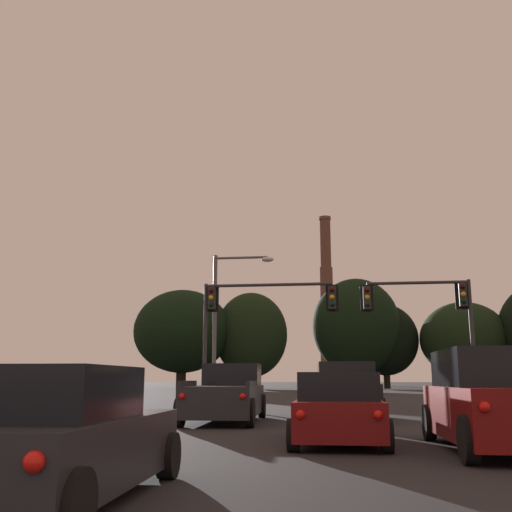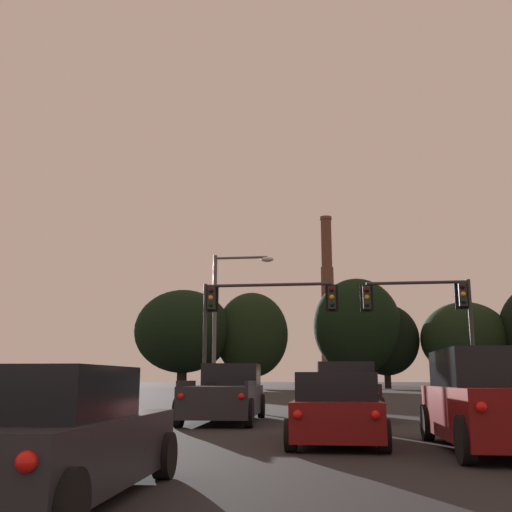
{
  "view_description": "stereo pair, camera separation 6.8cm",
  "coord_description": "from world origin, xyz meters",
  "px_view_note": "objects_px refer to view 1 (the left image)",
  "views": [
    {
      "loc": [
        -0.01,
        -0.22,
        1.3
      ],
      "look_at": [
        -4.37,
        33.56,
        8.33
      ],
      "focal_mm": 42.0,
      "sensor_mm": 36.0,
      "label": 1
    },
    {
      "loc": [
        0.05,
        -0.21,
        1.3
      ],
      "look_at": [
        -4.37,
        33.56,
        8.33
      ],
      "focal_mm": 42.0,
      "sensor_mm": 36.0,
      "label": 2
    }
  ],
  "objects_px": {
    "suv_center_lane_front": "(345,392)",
    "traffic_light_overhead_right": "(433,310)",
    "traffic_light_overhead_left": "(250,311)",
    "pickup_truck_left_lane_front": "(227,395)",
    "smokestack": "(327,317)",
    "hatchback_center_lane_second": "(339,410)",
    "suv_right_lane_second": "(495,401)",
    "hatchback_left_lane_third": "(55,439)",
    "street_lamp": "(225,310)"
  },
  "relations": [
    {
      "from": "street_lamp",
      "to": "hatchback_center_lane_second",
      "type": "bearing_deg",
      "value": -71.85
    },
    {
      "from": "suv_right_lane_second",
      "to": "smokestack",
      "type": "height_order",
      "value": "smokestack"
    },
    {
      "from": "suv_right_lane_second",
      "to": "traffic_light_overhead_left",
      "type": "relative_size",
      "value": 0.78
    },
    {
      "from": "hatchback_center_lane_second",
      "to": "traffic_light_overhead_left",
      "type": "xyz_separation_m",
      "value": [
        -3.83,
        14.22,
        3.71
      ]
    },
    {
      "from": "hatchback_center_lane_second",
      "to": "street_lamp",
      "type": "distance_m",
      "value": 17.94
    },
    {
      "from": "traffic_light_overhead_right",
      "to": "hatchback_left_lane_third",
      "type": "bearing_deg",
      "value": -109.66
    },
    {
      "from": "smokestack",
      "to": "hatchback_center_lane_second",
      "type": "bearing_deg",
      "value": -89.36
    },
    {
      "from": "suv_center_lane_front",
      "to": "hatchback_center_lane_second",
      "type": "distance_m",
      "value": 7.92
    },
    {
      "from": "pickup_truck_left_lane_front",
      "to": "hatchback_center_lane_second",
      "type": "height_order",
      "value": "pickup_truck_left_lane_front"
    },
    {
      "from": "traffic_light_overhead_left",
      "to": "traffic_light_overhead_right",
      "type": "bearing_deg",
      "value": 0.12
    },
    {
      "from": "pickup_truck_left_lane_front",
      "to": "hatchback_center_lane_second",
      "type": "bearing_deg",
      "value": -63.72
    },
    {
      "from": "smokestack",
      "to": "street_lamp",
      "type": "bearing_deg",
      "value": -92.15
    },
    {
      "from": "hatchback_center_lane_second",
      "to": "traffic_light_overhead_right",
      "type": "bearing_deg",
      "value": 73.36
    },
    {
      "from": "pickup_truck_left_lane_front",
      "to": "suv_right_lane_second",
      "type": "height_order",
      "value": "suv_right_lane_second"
    },
    {
      "from": "pickup_truck_left_lane_front",
      "to": "suv_right_lane_second",
      "type": "bearing_deg",
      "value": -51.26
    },
    {
      "from": "street_lamp",
      "to": "smokestack",
      "type": "relative_size",
      "value": 0.19
    },
    {
      "from": "pickup_truck_left_lane_front",
      "to": "suv_center_lane_front",
      "type": "height_order",
      "value": "suv_center_lane_front"
    },
    {
      "from": "suv_center_lane_front",
      "to": "traffic_light_overhead_right",
      "type": "xyz_separation_m",
      "value": [
        4.05,
        6.32,
        3.4
      ]
    },
    {
      "from": "traffic_light_overhead_right",
      "to": "smokestack",
      "type": "relative_size",
      "value": 0.15
    },
    {
      "from": "suv_right_lane_second",
      "to": "hatchback_center_lane_second",
      "type": "bearing_deg",
      "value": 161.7
    },
    {
      "from": "hatchback_left_lane_third",
      "to": "smokestack",
      "type": "xyz_separation_m",
      "value": [
        1.69,
        130.84,
        14.55
      ]
    },
    {
      "from": "suv_center_lane_front",
      "to": "smokestack",
      "type": "distance_m",
      "value": 117.3
    },
    {
      "from": "suv_center_lane_front",
      "to": "traffic_light_overhead_right",
      "type": "relative_size",
      "value": 0.88
    },
    {
      "from": "street_lamp",
      "to": "smokestack",
      "type": "bearing_deg",
      "value": 87.85
    },
    {
      "from": "suv_right_lane_second",
      "to": "traffic_light_overhead_left",
      "type": "xyz_separation_m",
      "value": [
        -6.72,
        15.16,
        3.47
      ]
    },
    {
      "from": "pickup_truck_left_lane_front",
      "to": "street_lamp",
      "type": "distance_m",
      "value": 11.2
    },
    {
      "from": "pickup_truck_left_lane_front",
      "to": "traffic_light_overhead_left",
      "type": "relative_size",
      "value": 0.88
    },
    {
      "from": "hatchback_left_lane_third",
      "to": "street_lamp",
      "type": "relative_size",
      "value": 0.55
    },
    {
      "from": "suv_right_lane_second",
      "to": "hatchback_center_lane_second",
      "type": "height_order",
      "value": "suv_right_lane_second"
    },
    {
      "from": "hatchback_left_lane_third",
      "to": "smokestack",
      "type": "distance_m",
      "value": 131.65
    },
    {
      "from": "traffic_light_overhead_right",
      "to": "street_lamp",
      "type": "relative_size",
      "value": 0.75
    },
    {
      "from": "pickup_truck_left_lane_front",
      "to": "hatchback_left_lane_third",
      "type": "bearing_deg",
      "value": -90.89
    },
    {
      "from": "suv_right_lane_second",
      "to": "traffic_light_overhead_right",
      "type": "xyz_separation_m",
      "value": [
        1.43,
        15.17,
        3.4
      ]
    },
    {
      "from": "suv_right_lane_second",
      "to": "smokestack",
      "type": "relative_size",
      "value": 0.13
    },
    {
      "from": "smokestack",
      "to": "suv_right_lane_second",
      "type": "bearing_deg",
      "value": -88.04
    },
    {
      "from": "hatchback_left_lane_third",
      "to": "street_lamp",
      "type": "bearing_deg",
      "value": 93.98
    },
    {
      "from": "pickup_truck_left_lane_front",
      "to": "street_lamp",
      "type": "xyz_separation_m",
      "value": [
        -1.97,
        10.32,
        3.89
      ]
    },
    {
      "from": "suv_center_lane_front",
      "to": "street_lamp",
      "type": "bearing_deg",
      "value": 120.75
    },
    {
      "from": "suv_right_lane_second",
      "to": "hatchback_left_lane_third",
      "type": "height_order",
      "value": "suv_right_lane_second"
    },
    {
      "from": "traffic_light_overhead_left",
      "to": "pickup_truck_left_lane_front",
      "type": "bearing_deg",
      "value": -87.43
    },
    {
      "from": "suv_center_lane_front",
      "to": "street_lamp",
      "type": "height_order",
      "value": "street_lamp"
    },
    {
      "from": "suv_right_lane_second",
      "to": "street_lamp",
      "type": "bearing_deg",
      "value": 115.12
    },
    {
      "from": "hatchback_left_lane_third",
      "to": "hatchback_center_lane_second",
      "type": "xyz_separation_m",
      "value": [
        3.09,
        6.51,
        0.0
      ]
    },
    {
      "from": "hatchback_left_lane_third",
      "to": "hatchback_center_lane_second",
      "type": "height_order",
      "value": "same"
    },
    {
      "from": "suv_center_lane_front",
      "to": "traffic_light_overhead_right",
      "type": "height_order",
      "value": "traffic_light_overhead_right"
    },
    {
      "from": "suv_right_lane_second",
      "to": "street_lamp",
      "type": "height_order",
      "value": "street_lamp"
    },
    {
      "from": "suv_right_lane_second",
      "to": "suv_center_lane_front",
      "type": "relative_size",
      "value": 0.99
    },
    {
      "from": "pickup_truck_left_lane_front",
      "to": "hatchback_center_lane_second",
      "type": "distance_m",
      "value": 7.19
    },
    {
      "from": "traffic_light_overhead_right",
      "to": "smokestack",
      "type": "xyz_separation_m",
      "value": [
        -5.72,
        110.1,
        10.92
      ]
    },
    {
      "from": "hatchback_center_lane_second",
      "to": "traffic_light_overhead_right",
      "type": "height_order",
      "value": "traffic_light_overhead_right"
    }
  ]
}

